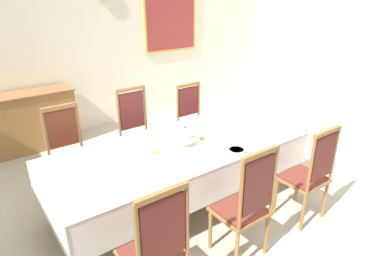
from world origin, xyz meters
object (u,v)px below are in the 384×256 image
Objects in this scene: candlestick_west at (155,142)px; sideboard at (27,122)px; chair_north_b at (138,131)px; chair_north_a at (69,151)px; soup_tureen at (185,136)px; bowl_near_left at (255,141)px; bowl_near_right at (270,137)px; spoon_secondary at (275,135)px; chair_north_c at (193,119)px; chair_south_c at (309,174)px; chair_south_b at (246,204)px; dining_table at (180,152)px; spoon_primary at (260,139)px; bowl_far_left at (236,151)px; candlestick_east at (203,128)px; framed_painting at (171,25)px; chair_south_a at (156,249)px; bowl_far_right at (103,146)px.

candlestick_west is 2.72m from sideboard.
chair_north_a is at bearing 0.22° from chair_north_b.
soup_tureen is at bearing 113.65° from sideboard.
chair_north_a reaches higher than bowl_near_left.
bowl_near_right reaches higher than spoon_secondary.
chair_north_b reaches higher than bowl_near_left.
chair_north_c is at bearing 49.38° from soup_tureen.
chair_south_b is at bearing -179.80° from chair_south_c.
dining_table is at bearing 180.00° from soup_tureen.
bowl_near_right is (0.21, -0.03, 0.00)m from bowl_near_left.
bowl_near_right is (0.93, -1.46, 0.20)m from chair_north_b.
soup_tureen is 1.79× the size of bowl_near_left.
chair_north_a is 2.36m from bowl_near_right.
soup_tureen reaches higher than spoon_primary.
chair_north_b reaches higher than bowl_far_left.
spoon_primary is 0.12× the size of sideboard.
chair_north_b is 1.74m from bowl_near_right.
dining_table is 10.69× the size of soup_tureen.
bowl_far_left is at bearing -81.94° from candlestick_east.
spoon_secondary is (0.11, -1.42, 0.21)m from chair_north_c.
candlestick_west reaches higher than spoon_primary.
spoon_primary is (0.51, -0.40, -0.13)m from candlestick_east.
spoon_secondary is at bearing -102.22° from framed_painting.
candlestick_east is at bearing -116.83° from framed_painting.
framed_painting reaches higher than bowl_near_left.
candlestick_west reaches higher than bowl_near_right.
bowl_near_right is at bearing 90.26° from chair_north_c.
chair_north_c is at bearing 179.92° from chair_north_a.
spoon_primary is at bearing 170.65° from spoon_secondary.
chair_north_b is at bearing -133.64° from framed_painting.
chair_north_b is at bearing 72.92° from candlestick_west.
chair_north_a is 3.16× the size of candlestick_east.
candlestick_east reaches higher than dining_table.
chair_north_a is 6.26× the size of spoon_primary.
chair_south_a reaches higher than bowl_near_right.
soup_tureen is at bearing 123.10° from bowl_far_left.
chair_south_a is 5.89× the size of bowl_far_right.
framed_painting reaches higher than chair_south_c.
spoon_primary is (0.81, 0.61, 0.18)m from chair_south_b.
chair_north_a is 7.07× the size of bowl_near_right.
bowl_far_left is (0.37, 0.53, 0.20)m from chair_south_b.
framed_painting is at bearing 54.11° from candlestick_west.
chair_south_c is at bearing -41.76° from bowl_far_right.
bowl_near_left is at bearing 172.61° from bowl_near_right.
chair_south_b is 0.92m from chair_south_c.
bowl_far_left is 0.45m from spoon_primary.
chair_north_b is 1.00× the size of framed_painting.
candlestick_west is 1.32m from bowl_near_right.
soup_tureen is (0.06, 0.00, 0.17)m from dining_table.
chair_north_a reaches higher than sideboard.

